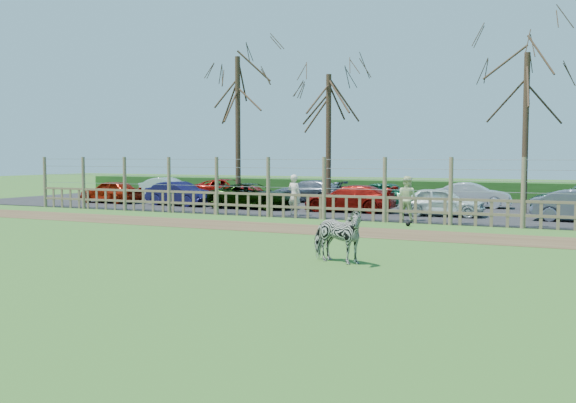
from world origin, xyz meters
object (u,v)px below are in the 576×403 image
at_px(tree_left, 238,95).
at_px(car_9, 308,191).
at_px(car_1, 179,194).
at_px(car_3, 349,198).
at_px(tree_mid, 329,108).
at_px(car_8, 228,190).
at_px(car_0, 111,192).
at_px(car_7, 168,188).
at_px(visitor_a, 294,195).
at_px(crow, 408,224).
at_px(car_2, 253,196).
at_px(car_10, 389,194).
at_px(tree_right, 526,94).
at_px(car_4, 441,202).
at_px(visitor_b, 407,198).
at_px(car_11, 472,195).
at_px(zebra, 337,235).

distance_m(tree_left, car_9, 6.60).
relative_size(car_1, car_3, 0.88).
bearing_deg(tree_mid, car_8, 162.07).
xyz_separation_m(car_0, car_7, (0.14, 5.00, 0.00)).
height_order(visitor_a, crow, visitor_a).
relative_size(visitor_a, crow, 7.51).
height_order(car_2, car_10, same).
bearing_deg(car_8, car_0, 137.20).
xyz_separation_m(tree_right, car_10, (-6.59, 1.70, -4.60)).
bearing_deg(crow, car_4, 85.28).
bearing_deg(tree_mid, car_4, -22.05).
relative_size(tree_right, visitor_b, 4.26).
xyz_separation_m(car_2, car_11, (9.38, 5.04, 0.00)).
height_order(car_9, car_11, same).
bearing_deg(car_3, car_8, -118.87).
bearing_deg(car_9, car_7, -90.02).
bearing_deg(car_10, tree_right, -100.65).
distance_m(tree_right, zebra, 16.55).
bearing_deg(car_2, zebra, -143.86).
relative_size(tree_mid, car_1, 1.87).
bearing_deg(car_1, car_0, 98.02).
bearing_deg(car_11, car_2, 113.01).
xyz_separation_m(car_8, car_10, (9.43, -0.07, 0.00)).
height_order(crow, car_10, car_10).
relative_size(car_8, car_9, 1.04).
distance_m(visitor_b, car_0, 17.07).
distance_m(tree_mid, car_4, 7.76).
distance_m(zebra, car_7, 25.21).
distance_m(tree_mid, car_8, 8.51).
bearing_deg(visitor_b, tree_mid, -31.87).
height_order(tree_right, car_0, tree_right).
distance_m(crow, car_10, 9.32).
bearing_deg(car_11, zebra, 174.03).
distance_m(tree_right, car_8, 16.76).
bearing_deg(crow, car_0, 166.19).
xyz_separation_m(zebra, car_8, (-13.25, 17.43, -0.02)).
bearing_deg(car_11, crow, 170.06).
distance_m(tree_left, visitor_b, 11.49).
relative_size(zebra, car_9, 0.38).
xyz_separation_m(zebra, car_0, (-17.87, 12.92, -0.02)).
relative_size(tree_mid, car_3, 1.65).
bearing_deg(car_11, car_10, 91.83).
height_order(tree_mid, car_10, tree_mid).
bearing_deg(tree_left, car_10, 24.86).
distance_m(visitor_b, car_8, 14.20).
bearing_deg(car_8, tree_mid, -105.05).
relative_size(tree_right, car_9, 1.78).
distance_m(car_1, car_3, 9.09).
xyz_separation_m(tree_left, car_10, (6.91, 3.20, -4.98)).
distance_m(car_0, car_7, 5.01).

